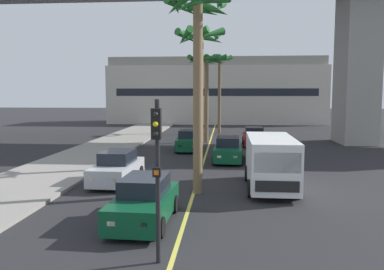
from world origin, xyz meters
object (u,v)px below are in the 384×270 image
(car_queue_fourth, at_px, (254,137))
(palm_tree_far_median, at_px, (220,68))
(car_queue_third, at_px, (228,150))
(palm_tree_near_median, at_px, (200,55))
(car_queue_second, at_px, (144,202))
(car_queue_fifth, at_px, (188,141))
(car_queue_sixth, at_px, (261,150))
(palm_tree_farthest_median, at_px, (197,34))
(car_queue_front, at_px, (117,168))
(palm_tree_mid_median, at_px, (206,69))
(delivery_van, at_px, (271,161))
(traffic_light_median_near, at_px, (157,159))

(car_queue_fourth, bearing_deg, palm_tree_far_median, 106.67)
(car_queue_third, height_order, palm_tree_near_median, palm_tree_near_median)
(car_queue_second, height_order, car_queue_fifth, same)
(car_queue_sixth, distance_m, palm_tree_farthest_median, 11.14)
(palm_tree_farthest_median, bearing_deg, car_queue_fourth, 77.27)
(car_queue_front, xyz_separation_m, palm_tree_near_median, (3.71, 4.48, 5.78))
(palm_tree_mid_median, bearing_deg, delivery_van, -77.55)
(car_queue_fourth, xyz_separation_m, car_queue_fifth, (-5.12, -3.04, 0.00))
(car_queue_second, bearing_deg, palm_tree_mid_median, 87.36)
(car_queue_second, relative_size, palm_tree_near_median, 0.51)
(car_queue_third, xyz_separation_m, delivery_van, (1.88, -7.13, 0.57))
(car_queue_fifth, distance_m, palm_tree_far_median, 14.63)
(palm_tree_farthest_median, bearing_deg, palm_tree_near_median, 92.54)
(car_queue_third, bearing_deg, car_queue_sixth, 13.02)
(car_queue_third, xyz_separation_m, car_queue_fifth, (-2.94, 4.56, 0.00))
(car_queue_second, bearing_deg, delivery_van, 47.08)
(car_queue_second, relative_size, palm_tree_far_median, 0.49)
(car_queue_third, height_order, car_queue_sixth, same)
(car_queue_second, height_order, car_queue_fourth, same)
(palm_tree_farthest_median, bearing_deg, delivery_van, 17.21)
(palm_tree_far_median, bearing_deg, delivery_van, -83.76)
(traffic_light_median_near, xyz_separation_m, palm_tree_far_median, (1.03, 33.07, 4.20))
(palm_tree_near_median, xyz_separation_m, palm_tree_far_median, (0.82, 19.71, 0.42))
(car_queue_third, relative_size, car_queue_fifth, 1.00)
(car_queue_second, height_order, delivery_van, delivery_van)
(delivery_van, bearing_deg, car_queue_sixth, 87.94)
(car_queue_sixth, relative_size, delivery_van, 0.78)
(traffic_light_median_near, height_order, palm_tree_far_median, palm_tree_far_median)
(car_queue_sixth, relative_size, palm_tree_farthest_median, 0.48)
(delivery_van, xyz_separation_m, palm_tree_far_median, (-2.71, 24.77, 5.63))
(car_queue_second, xyz_separation_m, traffic_light_median_near, (1.00, -3.19, 1.99))
(car_queue_front, relative_size, palm_tree_farthest_median, 0.49)
(car_queue_third, bearing_deg, delivery_van, -75.21)
(car_queue_second, height_order, car_queue_third, same)
(car_queue_fifth, xyz_separation_m, palm_tree_mid_median, (1.09, 5.21, 5.65))
(car_queue_sixth, bearing_deg, palm_tree_far_median, 99.87)
(car_queue_fifth, xyz_separation_m, palm_tree_far_median, (2.12, 13.08, 6.19))
(car_queue_third, distance_m, palm_tree_mid_median, 11.44)
(car_queue_fifth, distance_m, palm_tree_farthest_median, 14.17)
(traffic_light_median_near, relative_size, palm_tree_far_median, 0.50)
(delivery_van, bearing_deg, palm_tree_mid_median, 102.45)
(car_queue_fifth, distance_m, traffic_light_median_near, 20.11)
(palm_tree_far_median, bearing_deg, palm_tree_near_median, -92.38)
(car_queue_third, bearing_deg, palm_tree_near_median, -128.54)
(palm_tree_farthest_median, bearing_deg, car_queue_fifth, 97.04)
(car_queue_third, relative_size, delivery_van, 0.79)
(car_queue_second, height_order, palm_tree_mid_median, palm_tree_mid_median)
(car_queue_sixth, height_order, palm_tree_mid_median, palm_tree_mid_median)
(car_queue_third, relative_size, palm_tree_mid_median, 0.54)
(car_queue_second, bearing_deg, traffic_light_median_near, -72.54)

